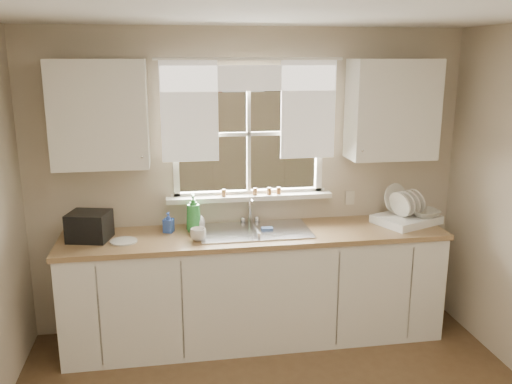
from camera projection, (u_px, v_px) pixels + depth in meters
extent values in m
cube|color=beige|center=(249.00, 258.00, 4.68)|extent=(3.60, 0.02, 1.15)
cube|color=beige|center=(249.00, 49.00, 4.26)|extent=(3.60, 0.02, 0.35)
cube|color=beige|center=(97.00, 138.00, 4.23)|extent=(1.20, 0.02, 1.00)
cube|color=beige|center=(388.00, 131.00, 4.61)|extent=(1.20, 0.02, 1.00)
cube|color=silver|center=(320.00, 0.00, 2.30)|extent=(3.60, 4.00, 0.02)
cube|color=white|center=(249.00, 193.00, 4.56)|extent=(1.30, 0.06, 0.05)
cube|color=white|center=(248.00, 72.00, 4.32)|extent=(1.30, 0.06, 0.05)
cube|color=white|center=(175.00, 136.00, 4.34)|extent=(0.05, 0.06, 1.05)
cube|color=white|center=(319.00, 132.00, 4.53)|extent=(0.05, 0.06, 1.05)
cube|color=white|center=(249.00, 134.00, 4.44)|extent=(0.03, 0.04, 1.00)
cube|color=white|center=(249.00, 134.00, 4.44)|extent=(1.20, 0.04, 0.03)
cube|color=white|center=(250.00, 197.00, 4.51)|extent=(1.38, 0.14, 0.04)
cylinder|color=white|center=(250.00, 59.00, 4.22)|extent=(1.50, 0.02, 0.02)
cube|color=white|center=(189.00, 111.00, 4.25)|extent=(0.45, 0.02, 0.80)
cube|color=white|center=(308.00, 109.00, 4.40)|extent=(0.45, 0.02, 0.80)
cube|color=white|center=(250.00, 78.00, 4.26)|extent=(1.40, 0.02, 0.20)
cube|color=white|center=(255.00, 288.00, 4.41)|extent=(3.00, 0.62, 0.87)
cube|color=#98764C|center=(255.00, 235.00, 4.30)|extent=(3.04, 0.65, 0.04)
cube|color=white|center=(100.00, 114.00, 4.02)|extent=(0.70, 0.33, 0.80)
cube|color=white|center=(392.00, 109.00, 4.39)|extent=(0.70, 0.33, 0.80)
cube|color=beige|center=(350.00, 198.00, 4.68)|extent=(0.08, 0.01, 0.12)
cylinder|color=brown|center=(269.00, 191.00, 4.50)|extent=(0.04, 0.04, 0.06)
cylinder|color=brown|center=(224.00, 193.00, 4.44)|extent=(0.04, 0.04, 0.06)
cylinder|color=brown|center=(279.00, 191.00, 4.51)|extent=(0.04, 0.04, 0.06)
cylinder|color=brown|center=(255.00, 192.00, 4.48)|extent=(0.04, 0.04, 0.06)
cube|color=#335421|center=(207.00, 189.00, 9.61)|extent=(20.00, 10.00, 0.02)
cube|color=#927251|center=(216.00, 159.00, 7.47)|extent=(8.00, 0.10, 1.80)
cube|color=maroon|center=(138.00, 118.00, 10.58)|extent=(3.00, 3.00, 2.20)
cube|color=black|center=(135.00, 52.00, 10.28)|extent=(3.20, 3.20, 0.30)
cylinder|color=#423021|center=(274.00, 92.00, 10.40)|extent=(0.36, 0.36, 3.20)
cube|color=#B7B7BC|center=(255.00, 241.00, 4.34)|extent=(0.84, 0.46, 0.18)
cube|color=#B7B7BC|center=(255.00, 231.00, 4.32)|extent=(0.88, 0.50, 0.01)
cube|color=#B7B7BC|center=(255.00, 234.00, 4.33)|extent=(0.02, 0.41, 0.14)
cylinder|color=silver|center=(250.00, 210.00, 4.53)|extent=(0.03, 0.03, 0.22)
cylinder|color=silver|center=(251.00, 199.00, 4.43)|extent=(0.02, 0.18, 0.02)
sphere|color=silver|center=(243.00, 219.00, 4.54)|extent=(0.05, 0.05, 0.05)
sphere|color=silver|center=(257.00, 219.00, 4.56)|extent=(0.05, 0.05, 0.05)
cube|color=white|center=(406.00, 219.00, 4.53)|extent=(0.60, 0.54, 0.07)
cylinder|color=white|center=(396.00, 198.00, 4.60)|extent=(0.27, 0.17, 0.25)
cylinder|color=white|center=(400.00, 204.00, 4.45)|extent=(0.15, 0.23, 0.22)
cylinder|color=white|center=(405.00, 203.00, 4.48)|extent=(0.15, 0.23, 0.22)
cylinder|color=white|center=(410.00, 202.00, 4.51)|extent=(0.15, 0.23, 0.22)
cylinder|color=white|center=(415.00, 201.00, 4.55)|extent=(0.15, 0.23, 0.22)
imported|color=beige|center=(424.00, 213.00, 4.49)|extent=(0.26, 0.26, 0.06)
imported|color=green|center=(193.00, 213.00, 4.28)|extent=(0.12, 0.12, 0.31)
imported|color=#2D4DA9|center=(168.00, 222.00, 4.28)|extent=(0.10, 0.10, 0.16)
imported|color=beige|center=(196.00, 219.00, 4.33)|extent=(0.16, 0.16, 0.19)
cylinder|color=beige|center=(124.00, 241.00, 4.07)|extent=(0.20, 0.20, 0.01)
imported|color=beige|center=(198.00, 235.00, 4.10)|extent=(0.13, 0.13, 0.10)
cube|color=black|center=(89.00, 226.00, 4.10)|extent=(0.35, 0.32, 0.22)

